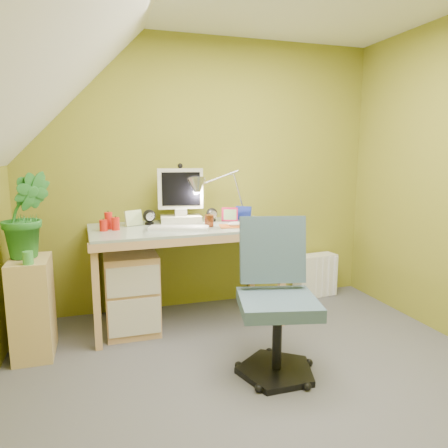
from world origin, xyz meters
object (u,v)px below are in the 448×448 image
object	(u,v)px
desk_lamp	(231,184)
potted_plant	(26,215)
side_ledge	(33,307)
desk	(186,274)
task_chair	(278,301)
radiator	(315,275)
monitor	(180,194)

from	to	relation	value
desk_lamp	potted_plant	distance (m)	1.65
desk_lamp	side_ledge	xyz separation A→B (m)	(-1.59, -0.46, -0.78)
desk	task_chair	bearing A→B (deg)	-72.48
desk	side_ledge	size ratio (longest dim) A/B	2.19
task_chair	radiator	distance (m)	1.61
desk	monitor	world-z (taller)	monitor
monitor	desk_lamp	xyz separation A→B (m)	(0.45, 0.00, 0.07)
side_ledge	task_chair	distance (m)	1.69
monitor	task_chair	size ratio (longest dim) A/B	0.50
desk_lamp	potted_plant	size ratio (longest dim) A/B	1.07
side_ledge	potted_plant	xyz separation A→B (m)	(0.00, 0.05, 0.64)
desk_lamp	task_chair	size ratio (longest dim) A/B	0.65
side_ledge	potted_plant	world-z (taller)	potted_plant
desk_lamp	desk	bearing A→B (deg)	-166.08
desk_lamp	radiator	bearing A→B (deg)	-4.69
desk	task_chair	distance (m)	1.09
side_ledge	task_chair	bearing A→B (deg)	-26.29
potted_plant	desk	bearing A→B (deg)	11.18
monitor	task_chair	world-z (taller)	monitor
side_ledge	desk	bearing A→B (deg)	13.57
desk_lamp	radiator	xyz separation A→B (m)	(0.90, 0.05, -0.92)
side_ledge	monitor	bearing A→B (deg)	21.77
monitor	radiator	world-z (taller)	monitor
desk	potted_plant	world-z (taller)	potted_plant
potted_plant	task_chair	bearing A→B (deg)	-27.80
monitor	radiator	distance (m)	1.59
desk_lamp	radiator	distance (m)	1.28
task_chair	desk_lamp	bearing A→B (deg)	98.86
desk_lamp	potted_plant	xyz separation A→B (m)	(-1.59, -0.41, -0.14)
desk	task_chair	xyz separation A→B (m)	(0.37, -1.02, 0.08)
radiator	desk_lamp	bearing A→B (deg)	177.04
monitor	radiator	bearing A→B (deg)	9.16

